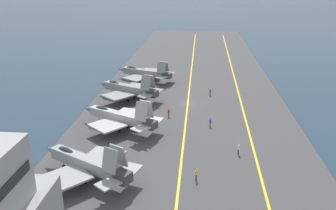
{
  "coord_description": "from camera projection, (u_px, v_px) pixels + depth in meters",
  "views": [
    {
      "loc": [
        -74.97,
        -2.28,
        27.17
      ],
      "look_at": [
        -8.34,
        3.7,
        2.9
      ],
      "focal_mm": 38.0,
      "sensor_mm": 36.0,
      "label": 1
    }
  ],
  "objects": [
    {
      "name": "crew_red_vest",
      "position": [
        169.0,
        112.0,
        71.55
      ],
      "size": [
        0.33,
        0.42,
        1.74
      ],
      "color": "#4C473D",
      "rests_on": "carrier_deck"
    },
    {
      "name": "parked_jet_third",
      "position": [
        128.0,
        89.0,
        81.09
      ],
      "size": [
        13.75,
        16.21,
        6.49
      ],
      "color": "gray",
      "rests_on": "carrier_deck"
    },
    {
      "name": "crew_white_vest",
      "position": [
        239.0,
        149.0,
        56.43
      ],
      "size": [
        0.39,
        0.28,
        1.78
      ],
      "color": "#4C473D",
      "rests_on": "carrier_deck"
    },
    {
      "name": "carrier_deck",
      "position": [
        188.0,
        104.0,
        79.58
      ],
      "size": [
        225.07,
        43.35,
        0.4
      ],
      "primitive_type": "cube",
      "color": "#424244",
      "rests_on": "ground"
    },
    {
      "name": "deck_stripe_centerline",
      "position": [
        188.0,
        103.0,
        79.51
      ],
      "size": [
        202.57,
        0.36,
        0.01
      ],
      "primitive_type": "cube",
      "color": "yellow",
      "rests_on": "carrier_deck"
    },
    {
      "name": "crew_purple_vest",
      "position": [
        210.0,
        92.0,
        84.48
      ],
      "size": [
        0.46,
        0.43,
        1.72
      ],
      "color": "#4C473D",
      "rests_on": "carrier_deck"
    },
    {
      "name": "parked_jet_nearest",
      "position": [
        86.0,
        163.0,
        49.17
      ],
      "size": [
        12.81,
        15.84,
        6.4
      ],
      "color": "gray",
      "rests_on": "carrier_deck"
    },
    {
      "name": "crew_blue_vest",
      "position": [
        210.0,
        122.0,
        66.88
      ],
      "size": [
        0.46,
        0.43,
        1.7
      ],
      "color": "#4C473D",
      "rests_on": "carrier_deck"
    },
    {
      "name": "parked_jet_fourth",
      "position": [
        145.0,
        73.0,
        95.83
      ],
      "size": [
        14.14,
        16.52,
        5.78
      ],
      "color": "gray",
      "rests_on": "carrier_deck"
    },
    {
      "name": "deck_stripe_foul_line",
      "position": [
        242.0,
        105.0,
        78.51
      ],
      "size": [
        202.55,
        3.26,
        0.01
      ],
      "primitive_type": "cube",
      "rotation": [
        0.0,
        0.0,
        -0.01
      ],
      "color": "yellow",
      "rests_on": "carrier_deck"
    },
    {
      "name": "crew_yellow_vest",
      "position": [
        196.0,
        174.0,
        49.19
      ],
      "size": [
        0.41,
        0.3,
        1.83
      ],
      "color": "#4C473D",
      "rests_on": "carrier_deck"
    },
    {
      "name": "ground_plane",
      "position": [
        188.0,
        105.0,
        79.65
      ],
      "size": [
        2000.0,
        2000.0,
        0.0
      ],
      "primitive_type": "plane",
      "color": "#23384C"
    },
    {
      "name": "parked_jet_second",
      "position": [
        120.0,
        117.0,
        65.19
      ],
      "size": [
        12.72,
        16.51,
        6.52
      ],
      "color": "#A8AAAF",
      "rests_on": "carrier_deck"
    }
  ]
}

